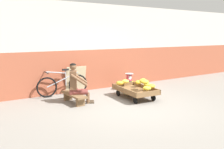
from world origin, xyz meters
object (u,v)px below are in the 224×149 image
object	(u,v)px
banana_cart	(135,90)
shopping_bag	(134,89)
weighing_scale	(129,77)
sign_board	(76,79)
low_bench	(74,96)
plastic_crate	(129,86)
vendor_seated	(77,83)
bicycle_near_left	(63,85)

from	to	relation	value
banana_cart	shopping_bag	distance (m)	0.83
weighing_scale	sign_board	world-z (taller)	sign_board
low_bench	shopping_bag	distance (m)	2.29
shopping_bag	plastic_crate	bearing A→B (deg)	85.38
shopping_bag	low_bench	bearing A→B (deg)	-176.32
banana_cart	plastic_crate	world-z (taller)	banana_cart
banana_cart	sign_board	distance (m)	2.08
banana_cart	weighing_scale	size ratio (longest dim) A/B	5.03
plastic_crate	sign_board	size ratio (longest dim) A/B	0.41
vendor_seated	shopping_bag	world-z (taller)	vendor_seated
low_bench	bicycle_near_left	bearing A→B (deg)	86.45
bicycle_near_left	sign_board	distance (m)	0.59
vendor_seated	banana_cart	bearing A→B (deg)	-15.34
low_bench	weighing_scale	xyz separation A→B (m)	(2.31, 0.48, 0.25)
vendor_seated	plastic_crate	xyz separation A→B (m)	(2.23, 0.52, -0.42)
low_bench	sign_board	world-z (taller)	sign_board
shopping_bag	sign_board	bearing A→B (deg)	148.25
plastic_crate	shopping_bag	distance (m)	0.34
low_bench	vendor_seated	size ratio (longest dim) A/B	0.98
bicycle_near_left	vendor_seated	bearing A→B (deg)	-89.00
vendor_seated	weighing_scale	size ratio (longest dim) A/B	3.80
vendor_seated	sign_board	size ratio (longest dim) A/B	1.28
plastic_crate	weighing_scale	distance (m)	0.30
plastic_crate	banana_cart	bearing A→B (deg)	-117.17
bicycle_near_left	plastic_crate	bearing A→B (deg)	-12.50
low_bench	sign_board	bearing A→B (deg)	62.97
plastic_crate	low_bench	bearing A→B (deg)	-168.14
banana_cart	bicycle_near_left	size ratio (longest dim) A/B	0.91
vendor_seated	weighing_scale	bearing A→B (deg)	13.18
plastic_crate	bicycle_near_left	xyz separation A→B (m)	(-2.25, 0.50, 0.20)
weighing_scale	banana_cart	bearing A→B (deg)	-117.20
plastic_crate	sign_board	distance (m)	1.87
plastic_crate	bicycle_near_left	bearing A→B (deg)	167.50
low_bench	vendor_seated	xyz separation A→B (m)	(0.08, -0.04, 0.37)
banana_cart	shopping_bag	bearing A→B (deg)	53.65
weighing_scale	shopping_bag	xyz separation A→B (m)	(-0.03, -0.34, -0.33)
weighing_scale	sign_board	xyz separation A→B (m)	(-1.71, 0.70, -0.01)
sign_board	shopping_bag	bearing A→B (deg)	-31.75
plastic_crate	bicycle_near_left	world-z (taller)	bicycle_near_left
banana_cart	weighing_scale	distance (m)	1.14
vendor_seated	low_bench	bearing A→B (deg)	153.87
plastic_crate	shopping_bag	size ratio (longest dim) A/B	1.50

